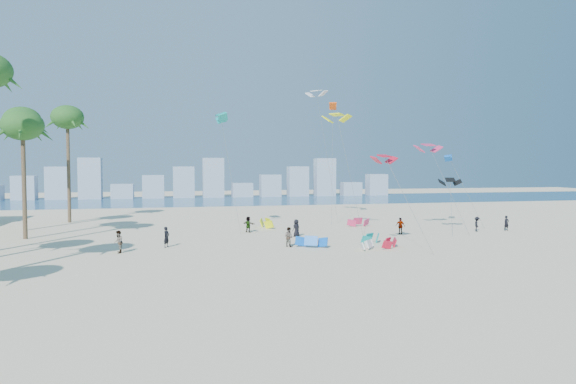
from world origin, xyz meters
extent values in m
plane|color=beige|center=(0.00, 0.00, 0.00)|extent=(220.00, 220.00, 0.00)
plane|color=navy|center=(0.00, 72.00, 0.01)|extent=(220.00, 220.00, 0.00)
imported|color=black|center=(-7.73, 14.99, 0.87)|extent=(0.71, 0.76, 1.74)
imported|color=gray|center=(2.41, 13.09, 0.83)|extent=(1.00, 1.03, 1.67)
imported|color=black|center=(4.49, 18.94, 0.84)|extent=(0.97, 0.86, 1.67)
imported|color=gray|center=(15.00, 18.24, 0.85)|extent=(0.93, 1.04, 1.69)
imported|color=black|center=(23.75, 18.52, 0.77)|extent=(0.97, 1.15, 1.55)
imported|color=gray|center=(0.40, 23.14, 0.82)|extent=(1.37, 1.46, 1.64)
imported|color=black|center=(27.28, 18.60, 0.79)|extent=(0.60, 0.42, 1.57)
imported|color=gray|center=(-11.40, 12.83, 0.89)|extent=(0.73, 0.91, 1.78)
cylinder|color=#595959|center=(11.12, 8.39, 3.84)|extent=(2.53, 3.91, 7.70)
cylinder|color=#595959|center=(9.77, 18.59, 5.99)|extent=(1.63, 3.47, 11.98)
cylinder|color=#595959|center=(20.36, 18.46, 4.54)|extent=(2.07, 4.84, 9.08)
cylinder|color=#595959|center=(-1.38, 23.43, 6.13)|extent=(1.64, 3.79, 12.27)
cylinder|color=#595959|center=(11.44, 29.58, 7.26)|extent=(1.51, 4.36, 14.52)
cylinder|color=#595959|center=(20.27, 17.68, 2.69)|extent=(2.15, 4.25, 5.40)
cylinder|color=#595959|center=(11.35, 31.45, 8.10)|extent=(1.72, 3.88, 16.21)
cylinder|color=#595959|center=(24.74, 22.31, 4.01)|extent=(2.82, 3.11, 8.03)
cylinder|color=brown|center=(-20.72, 23.00, 5.32)|extent=(0.40, 0.40, 10.64)
ellipsoid|color=#205C21|center=(-20.72, 23.00, 10.64)|extent=(3.80, 3.80, 2.85)
cylinder|color=brown|center=(-22.54, 30.00, 5.82)|extent=(0.40, 0.40, 11.64)
ellipsoid|color=#205C21|center=(-22.54, 30.00, 11.64)|extent=(3.80, 3.80, 2.85)
cylinder|color=brown|center=(-19.34, 37.00, 6.32)|extent=(0.40, 0.40, 12.65)
ellipsoid|color=#205C21|center=(-19.34, 37.00, 12.65)|extent=(3.80, 3.80, 2.85)
cube|color=#9EADBF|center=(-35.80, 82.00, 2.40)|extent=(4.40, 3.00, 4.80)
cube|color=#9EADBF|center=(-29.60, 82.00, 3.30)|extent=(4.40, 3.00, 6.60)
cube|color=#9EADBF|center=(-23.40, 82.00, 4.20)|extent=(4.40, 3.00, 8.40)
cube|color=#9EADBF|center=(-17.20, 82.00, 1.50)|extent=(4.40, 3.00, 3.00)
cube|color=#9EADBF|center=(-11.00, 82.00, 2.40)|extent=(4.40, 3.00, 4.80)
cube|color=#9EADBF|center=(-4.80, 82.00, 3.30)|extent=(4.40, 3.00, 6.60)
cube|color=#9EADBF|center=(1.40, 82.00, 4.20)|extent=(4.40, 3.00, 8.40)
cube|color=#9EADBF|center=(7.60, 82.00, 1.50)|extent=(4.40, 3.00, 3.00)
cube|color=#9EADBF|center=(13.80, 82.00, 2.40)|extent=(4.40, 3.00, 4.80)
cube|color=#9EADBF|center=(20.00, 82.00, 3.30)|extent=(4.40, 3.00, 6.60)
cube|color=#9EADBF|center=(26.20, 82.00, 4.20)|extent=(4.40, 3.00, 8.40)
cube|color=#9EADBF|center=(32.40, 82.00, 1.50)|extent=(4.40, 3.00, 3.00)
cube|color=#9EADBF|center=(38.60, 82.00, 2.40)|extent=(4.40, 3.00, 4.80)
camera|label=1|loc=(-7.23, -29.72, 6.96)|focal=32.44mm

